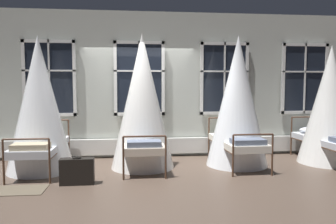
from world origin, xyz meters
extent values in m
plane|color=#4C3D33|center=(0.00, 0.00, 0.00)|extent=(24.86, 24.86, 0.00)
cube|color=#B2B7AD|center=(0.00, 1.29, 1.66)|extent=(13.43, 0.10, 3.32)
cube|color=black|center=(-1.98, 1.18, 1.81)|extent=(1.15, 0.02, 1.69)
cube|color=silver|center=(-1.98, 1.18, 1.00)|extent=(1.15, 0.06, 0.07)
cube|color=silver|center=(-1.98, 1.18, 2.62)|extent=(1.15, 0.06, 0.07)
cube|color=silver|center=(-2.52, 1.18, 1.81)|extent=(0.07, 0.06, 1.69)
cube|color=silver|center=(-1.44, 1.18, 1.81)|extent=(0.07, 0.06, 1.69)
cube|color=silver|center=(-1.98, 1.18, 1.81)|extent=(0.04, 0.06, 1.69)
cube|color=silver|center=(-1.98, 1.18, 1.98)|extent=(1.15, 0.06, 0.04)
cube|color=black|center=(0.00, 1.18, 1.81)|extent=(1.15, 0.02, 1.69)
cube|color=silver|center=(0.00, 1.18, 1.00)|extent=(1.15, 0.06, 0.07)
cube|color=silver|center=(0.00, 1.18, 2.62)|extent=(1.15, 0.06, 0.07)
cube|color=silver|center=(-0.54, 1.18, 1.81)|extent=(0.07, 0.06, 1.69)
cube|color=silver|center=(0.54, 1.18, 1.81)|extent=(0.07, 0.06, 1.69)
cube|color=silver|center=(0.00, 1.18, 1.81)|extent=(0.04, 0.06, 1.69)
cube|color=silver|center=(0.00, 1.18, 1.98)|extent=(1.15, 0.06, 0.04)
cube|color=black|center=(1.98, 1.18, 1.81)|extent=(1.15, 0.02, 1.69)
cube|color=silver|center=(1.98, 1.18, 1.00)|extent=(1.15, 0.06, 0.07)
cube|color=silver|center=(1.98, 1.18, 2.62)|extent=(1.15, 0.06, 0.07)
cube|color=silver|center=(1.44, 1.18, 1.81)|extent=(0.07, 0.06, 1.69)
cube|color=silver|center=(2.52, 1.18, 1.81)|extent=(0.07, 0.06, 1.69)
cube|color=silver|center=(1.98, 1.18, 1.81)|extent=(0.04, 0.06, 1.69)
cube|color=silver|center=(1.98, 1.18, 1.98)|extent=(1.15, 0.06, 0.04)
cube|color=black|center=(3.96, 1.18, 1.81)|extent=(1.15, 0.02, 1.69)
cube|color=silver|center=(3.96, 1.18, 1.00)|extent=(1.15, 0.06, 0.07)
cube|color=silver|center=(3.96, 1.18, 2.62)|extent=(1.15, 0.06, 0.07)
cube|color=silver|center=(3.42, 1.18, 1.81)|extent=(0.07, 0.06, 1.69)
cube|color=silver|center=(4.50, 1.18, 1.81)|extent=(0.07, 0.06, 1.69)
cube|color=silver|center=(3.96, 1.18, 1.81)|extent=(0.04, 0.06, 1.69)
cube|color=silver|center=(3.96, 1.18, 1.98)|extent=(1.15, 0.06, 0.04)
cube|color=silver|center=(0.00, 1.16, 0.25)|extent=(8.53, 0.10, 0.36)
cylinder|color=#4C3323|center=(-2.31, 1.02, 0.45)|extent=(0.04, 0.04, 0.90)
cylinder|color=#4C3323|center=(-1.57, 1.01, 0.45)|extent=(0.04, 0.04, 0.90)
cylinder|color=#4C3323|center=(-2.33, -0.79, 0.38)|extent=(0.04, 0.04, 0.77)
cylinder|color=#4C3323|center=(-1.59, -0.80, 0.38)|extent=(0.04, 0.04, 0.77)
cylinder|color=#4C3323|center=(-2.32, 0.11, 0.41)|extent=(0.05, 1.81, 0.03)
cylinder|color=#4C3323|center=(-1.58, 0.10, 0.41)|extent=(0.05, 1.81, 0.03)
cylinder|color=#4C3323|center=(-1.94, 1.01, 0.90)|extent=(0.74, 0.04, 0.03)
cylinder|color=#4C3323|center=(-1.96, -0.80, 0.77)|extent=(0.74, 0.04, 0.03)
cube|color=silver|center=(-1.95, 0.11, 0.48)|extent=(0.79, 1.84, 0.14)
ellipsoid|color=beige|center=(-1.94, 0.77, 0.62)|extent=(0.58, 0.41, 0.14)
cube|color=tan|center=(-1.96, -0.54, 0.60)|extent=(0.62, 0.37, 0.10)
cone|color=white|center=(-1.95, 0.11, 1.30)|extent=(1.26, 1.26, 2.60)
cylinder|color=#4C3323|center=(-0.35, 1.08, 0.45)|extent=(0.04, 0.04, 0.90)
cylinder|color=#4C3323|center=(0.40, 1.08, 0.45)|extent=(0.04, 0.04, 0.90)
cylinder|color=#4C3323|center=(-0.35, -0.73, 0.38)|extent=(0.04, 0.04, 0.77)
cylinder|color=#4C3323|center=(0.39, -0.73, 0.38)|extent=(0.04, 0.04, 0.77)
cylinder|color=#4C3323|center=(-0.35, 0.18, 0.41)|extent=(0.04, 1.81, 0.03)
cylinder|color=#4C3323|center=(0.39, 0.17, 0.41)|extent=(0.04, 1.81, 0.03)
cylinder|color=#4C3323|center=(0.03, 1.08, 0.90)|extent=(0.74, 0.03, 0.03)
cylinder|color=#4C3323|center=(0.02, -0.73, 0.77)|extent=(0.74, 0.03, 0.03)
cube|color=beige|center=(0.02, 0.18, 0.48)|extent=(0.77, 1.83, 0.14)
ellipsoid|color=#B7B2A3|center=(0.02, 0.84, 0.62)|extent=(0.58, 0.40, 0.14)
cube|color=slate|center=(0.02, -0.47, 0.60)|extent=(0.62, 0.36, 0.10)
cone|color=white|center=(0.02, 0.18, 1.34)|extent=(1.26, 1.26, 2.69)
cylinder|color=#4C3323|center=(1.60, 1.07, 0.45)|extent=(0.04, 0.04, 0.90)
cylinder|color=#4C3323|center=(2.34, 1.07, 0.45)|extent=(0.04, 0.04, 0.90)
cylinder|color=#4C3323|center=(1.61, -0.75, 0.38)|extent=(0.04, 0.04, 0.77)
cylinder|color=#4C3323|center=(2.36, -0.74, 0.38)|extent=(0.04, 0.04, 0.77)
cylinder|color=#4C3323|center=(1.61, 0.16, 0.41)|extent=(0.05, 1.81, 0.03)
cylinder|color=#4C3323|center=(2.35, 0.17, 0.41)|extent=(0.05, 1.81, 0.03)
cylinder|color=#4C3323|center=(1.97, 1.07, 0.90)|extent=(0.74, 0.04, 0.03)
cylinder|color=#4C3323|center=(1.99, -0.74, 0.77)|extent=(0.74, 0.04, 0.03)
cube|color=silver|center=(1.98, 0.16, 0.48)|extent=(0.78, 1.84, 0.14)
ellipsoid|color=beige|center=(1.97, 0.83, 0.62)|extent=(0.58, 0.40, 0.14)
cube|color=slate|center=(1.98, -0.48, 0.60)|extent=(0.62, 0.37, 0.10)
cone|color=white|center=(1.98, 0.16, 1.34)|extent=(1.26, 1.26, 2.67)
cylinder|color=#4C3323|center=(3.59, 1.02, 0.45)|extent=(0.04, 0.04, 0.90)
cylinder|color=#4C3323|center=(4.34, 1.04, 0.45)|extent=(0.04, 0.04, 0.90)
cylinder|color=#4C3323|center=(3.61, 0.12, 0.41)|extent=(0.07, 1.81, 0.03)
cylinder|color=#4C3323|center=(3.96, 1.03, 0.90)|extent=(0.75, 0.05, 0.03)
cube|color=silver|center=(3.98, 0.13, 0.48)|extent=(0.80, 1.85, 0.14)
ellipsoid|color=silver|center=(3.97, 0.79, 0.62)|extent=(0.58, 0.41, 0.14)
cone|color=white|center=(3.98, 0.13, 1.25)|extent=(1.26, 1.26, 2.49)
cube|color=brown|center=(-1.98, -1.15, 0.01)|extent=(0.81, 0.57, 0.01)
cube|color=black|center=(-1.12, -0.90, 0.22)|extent=(0.56, 0.20, 0.44)
cube|color=tan|center=(-1.12, -0.79, 0.22)|extent=(0.50, 0.02, 0.03)
torus|color=black|center=(-1.12, -0.90, 0.46)|extent=(0.14, 0.14, 0.02)
camera|label=1|loc=(-0.27, -6.73, 1.68)|focal=37.01mm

